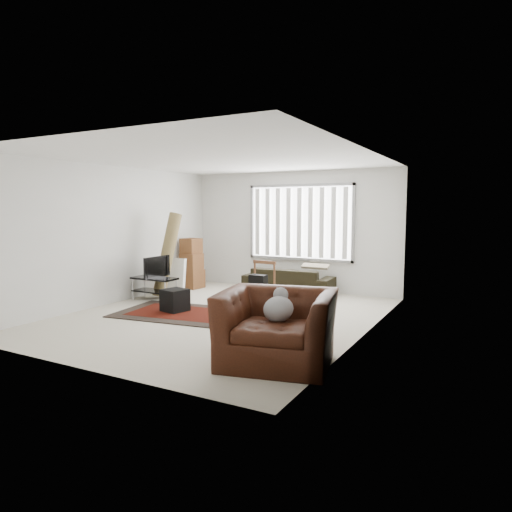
{
  "coord_description": "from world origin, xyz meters",
  "views": [
    {
      "loc": [
        4.23,
        -6.57,
        1.87
      ],
      "look_at": [
        0.52,
        0.3,
        1.05
      ],
      "focal_mm": 32.0,
      "sensor_mm": 36.0,
      "label": 1
    }
  ],
  "objects": [
    {
      "name": "persian_rug",
      "position": [
        -0.74,
        -0.19,
        0.01
      ],
      "size": [
        2.41,
        1.77,
        0.02
      ],
      "color": "black",
      "rests_on": "ground"
    },
    {
      "name": "armchair",
      "position": [
        1.9,
        -1.72,
        0.51
      ],
      "size": [
        1.59,
        1.46,
        1.0
      ],
      "rotation": [
        0.0,
        0.0,
        0.23
      ],
      "color": "#3B180C",
      "rests_on": "ground"
    },
    {
      "name": "rolled_rug",
      "position": [
        -1.98,
        0.96,
        0.89
      ],
      "size": [
        0.45,
        0.78,
        1.79
      ],
      "primitive_type": "cylinder",
      "rotation": [
        -0.27,
        0.0,
        -0.27
      ],
      "color": "olive",
      "rests_on": "ground"
    },
    {
      "name": "side_chair",
      "position": [
        0.43,
        0.57,
        0.51
      ],
      "size": [
        0.52,
        0.52,
        0.92
      ],
      "rotation": [
        0.0,
        0.0,
        -0.06
      ],
      "color": "#8A715A",
      "rests_on": "ground"
    },
    {
      "name": "white_flatpack",
      "position": [
        -2.1,
        1.28,
        0.39
      ],
      "size": [
        0.62,
        0.23,
        0.79
      ],
      "primitive_type": "cube",
      "rotation": [
        -0.13,
        0.0,
        0.07
      ],
      "color": "silver",
      "rests_on": "ground"
    },
    {
      "name": "tv_stand",
      "position": [
        -1.95,
        0.51,
        0.34
      ],
      "size": [
        0.94,
        0.42,
        0.47
      ],
      "color": "black",
      "rests_on": "ground"
    },
    {
      "name": "sofa",
      "position": [
        0.16,
        2.45,
        0.37
      ],
      "size": [
        2.0,
        0.97,
        0.75
      ],
      "primitive_type": "imported",
      "rotation": [
        0.0,
        0.0,
        3.21
      ],
      "color": "black",
      "rests_on": "ground"
    },
    {
      "name": "moving_boxes",
      "position": [
        -2.15,
        2.04,
        0.54
      ],
      "size": [
        0.52,
        0.49,
        1.17
      ],
      "color": "brown",
      "rests_on": "ground"
    },
    {
      "name": "room",
      "position": [
        0.03,
        0.51,
        1.76
      ],
      "size": [
        6.0,
        6.02,
        2.71
      ],
      "color": "beige",
      "rests_on": "ground"
    },
    {
      "name": "tv",
      "position": [
        -1.95,
        0.51,
        0.69
      ],
      "size": [
        0.1,
        0.76,
        0.44
      ],
      "primitive_type": "imported",
      "rotation": [
        0.0,
        0.0,
        1.57
      ],
      "color": "black",
      "rests_on": "tv_stand"
    },
    {
      "name": "subwoofer",
      "position": [
        -0.92,
        -0.14,
        0.22
      ],
      "size": [
        0.47,
        0.47,
        0.4
      ],
      "primitive_type": "cube",
      "rotation": [
        0.0,
        0.0,
        -0.21
      ],
      "color": "black",
      "rests_on": "persian_rug"
    }
  ]
}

